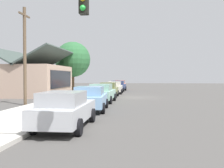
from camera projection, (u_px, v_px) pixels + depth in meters
The scene contains 14 objects.
ground_plane at pixel (134, 97), 27.84m from camera, with size 120.00×120.00×0.00m, color #4C4947.
sidewalk_curb at pixel (83, 96), 28.43m from camera, with size 60.00×4.20×0.16m, color beige.
car_silver at pixel (65, 109), 11.17m from camera, with size 4.87×2.04×1.59m.
car_skyblue at pixel (90, 98), 16.85m from camera, with size 4.68×2.25×1.59m.
car_seafoam at pixel (102, 93), 22.41m from camera, with size 4.67×2.10×1.59m.
car_olive at pixel (109, 90), 28.00m from camera, with size 4.34×1.94×1.59m.
car_ivory at pixel (115, 87), 33.84m from camera, with size 4.43×1.98×1.59m.
car_navy at pixel (118, 86), 39.63m from camera, with size 4.97×2.27×1.59m.
car_coral at pixel (120, 85), 44.96m from camera, with size 4.59×2.10×1.59m.
storefront_building at pixel (32, 79), 30.63m from camera, with size 10.04×7.39×5.48m.
shade_tree at pixel (73, 60), 37.47m from camera, with size 5.04×5.04×7.18m.
traffic_light_main at pixel (31, 32), 7.46m from camera, with size 0.37×2.79×5.20m.
utility_pole_wooden at pixel (25, 54), 20.01m from camera, with size 1.80×0.24×7.50m.
fire_hydrant_red at pixel (87, 95), 23.91m from camera, with size 0.22×0.22×0.71m.
Camera 1 is at (-27.88, -0.56, 2.21)m, focal length 42.00 mm.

